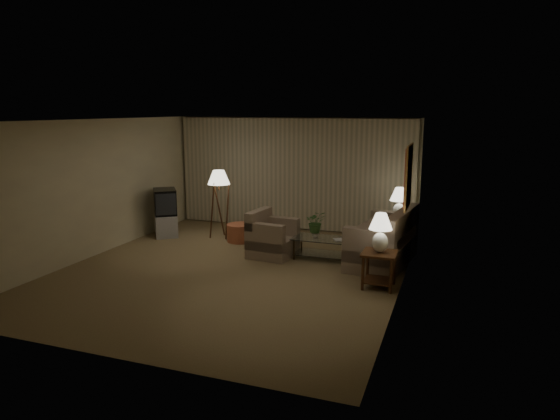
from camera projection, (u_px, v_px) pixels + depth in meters
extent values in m
plane|color=olive|center=(233.00, 269.00, 9.15)|extent=(7.00, 7.00, 0.00)
cube|color=#BEB391|center=(293.00, 174.00, 12.11)|extent=(6.00, 0.04, 2.70)
cube|color=#BEB391|center=(94.00, 188.00, 9.87)|extent=(0.04, 7.00, 2.70)
cube|color=#BEB391|center=(404.00, 208.00, 7.89)|extent=(0.04, 7.00, 2.70)
cube|color=white|center=(230.00, 120.00, 8.61)|extent=(6.00, 7.00, 0.04)
cube|color=beige|center=(292.00, 174.00, 12.04)|extent=(5.85, 0.12, 2.65)
cube|color=#C58D45|center=(409.00, 177.00, 8.56)|extent=(0.03, 0.90, 1.10)
cube|color=#A81F22|center=(407.00, 177.00, 8.56)|extent=(0.02, 0.80, 1.00)
cube|color=gray|center=(382.00, 252.00, 9.49)|extent=(2.12, 1.43, 0.44)
cube|color=gray|center=(273.00, 247.00, 9.95)|extent=(1.04, 1.00, 0.38)
cube|color=#3D1C10|center=(380.00, 253.00, 8.12)|extent=(0.55, 0.55, 0.04)
cube|color=#3D1C10|center=(378.00, 280.00, 8.22)|extent=(0.47, 0.47, 0.02)
cylinder|color=#3D1C10|center=(363.00, 274.00, 8.05)|extent=(0.05, 0.05, 0.56)
cylinder|color=#3D1C10|center=(368.00, 266.00, 8.46)|extent=(0.05, 0.05, 0.56)
cylinder|color=#3D1C10|center=(391.00, 277.00, 7.90)|extent=(0.05, 0.05, 0.56)
cylinder|color=#3D1C10|center=(394.00, 268.00, 8.32)|extent=(0.05, 0.05, 0.56)
cube|color=#3D1C10|center=(398.00, 220.00, 10.52)|extent=(0.52, 0.44, 0.04)
cube|color=#3D1C10|center=(397.00, 242.00, 10.61)|extent=(0.44, 0.37, 0.02)
cylinder|color=#3D1C10|center=(387.00, 235.00, 10.50)|extent=(0.05, 0.05, 0.56)
cylinder|color=#3D1C10|center=(389.00, 232.00, 10.81)|extent=(0.05, 0.05, 0.56)
cylinder|color=#3D1C10|center=(407.00, 237.00, 10.36)|extent=(0.05, 0.05, 0.56)
cylinder|color=#3D1C10|center=(409.00, 233.00, 10.67)|extent=(0.05, 0.05, 0.56)
ellipsoid|color=white|center=(380.00, 242.00, 8.09)|extent=(0.26, 0.26, 0.33)
cylinder|color=white|center=(380.00, 230.00, 8.05)|extent=(0.03, 0.03, 0.08)
cone|color=beige|center=(381.00, 221.00, 8.02)|extent=(0.38, 0.38, 0.26)
ellipsoid|color=white|center=(399.00, 212.00, 10.48)|extent=(0.28, 0.28, 0.35)
cylinder|color=white|center=(399.00, 202.00, 10.44)|extent=(0.03, 0.03, 0.08)
cone|color=beige|center=(400.00, 194.00, 10.41)|extent=(0.40, 0.40, 0.28)
cube|color=silver|center=(323.00, 238.00, 9.73)|extent=(1.17, 0.64, 0.02)
cube|color=silver|center=(323.00, 254.00, 9.80)|extent=(1.09, 0.56, 0.01)
cylinder|color=#3F2E19|center=(294.00, 250.00, 9.72)|extent=(0.04, 0.04, 0.40)
cylinder|color=#3F2E19|center=(301.00, 243.00, 10.18)|extent=(0.04, 0.04, 0.40)
cylinder|color=#3F2E19|center=(346.00, 255.00, 9.38)|extent=(0.04, 0.04, 0.40)
cylinder|color=#3F2E19|center=(351.00, 248.00, 9.84)|extent=(0.04, 0.04, 0.40)
cube|color=#A7A7AA|center=(166.00, 225.00, 11.60)|extent=(1.24, 1.22, 0.50)
cube|color=black|center=(165.00, 202.00, 11.49)|extent=(1.14, 1.13, 0.58)
cylinder|color=#3D1C10|center=(219.00, 185.00, 11.18)|extent=(0.04, 0.04, 0.22)
cone|color=beige|center=(219.00, 177.00, 11.15)|extent=(0.50, 0.50, 0.31)
cylinder|color=#B0543B|center=(240.00, 233.00, 11.06)|extent=(0.61, 0.61, 0.39)
imported|color=silver|center=(316.00, 234.00, 9.77)|extent=(0.16, 0.16, 0.15)
imported|color=#3C6A2F|center=(316.00, 219.00, 9.71)|extent=(0.49, 0.46, 0.43)
imported|color=olive|center=(334.00, 240.00, 9.56)|extent=(0.25, 0.28, 0.02)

